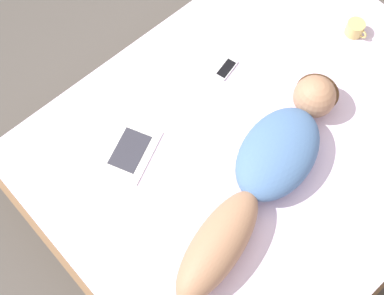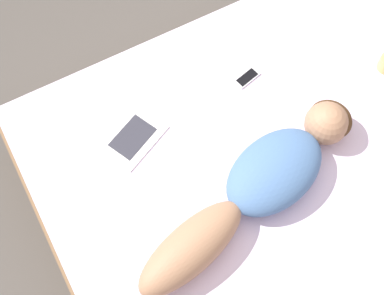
{
  "view_description": "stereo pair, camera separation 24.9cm",
  "coord_description": "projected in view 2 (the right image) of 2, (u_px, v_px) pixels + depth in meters",
  "views": [
    {
      "loc": [
        0.62,
        -1.02,
        2.77
      ],
      "look_at": [
        -0.16,
        -0.31,
        0.51
      ],
      "focal_mm": 50.0,
      "sensor_mm": 36.0,
      "label": 1
    },
    {
      "loc": [
        0.77,
        -0.82,
        2.77
      ],
      "look_at": [
        -0.16,
        -0.31,
        0.51
      ],
      "focal_mm": 50.0,
      "sensor_mm": 36.0,
      "label": 2
    }
  ],
  "objects": [
    {
      "name": "ground_plane",
      "position": [
        255.0,
        185.0,
        2.96
      ],
      "size": [
        12.0,
        12.0,
        0.0
      ],
      "primitive_type": "plane",
      "color": "#4C4742"
    },
    {
      "name": "bed",
      "position": [
        260.0,
        170.0,
        2.75
      ],
      "size": [
        1.74,
        2.18,
        0.46
      ],
      "color": "brown",
      "rests_on": "ground_plane"
    },
    {
      "name": "person",
      "position": [
        260.0,
        184.0,
        2.37
      ],
      "size": [
        0.52,
        1.28,
        0.21
      ],
      "rotation": [
        0.0,
        0.0,
        0.25
      ],
      "color": "#A37556",
      "rests_on": "bed"
    },
    {
      "name": "open_magazine",
      "position": [
        117.0,
        126.0,
        2.59
      ],
      "size": [
        0.51,
        0.45,
        0.01
      ],
      "rotation": [
        0.0,
        0.0,
        0.43
      ],
      "color": "white",
      "rests_on": "bed"
    },
    {
      "name": "cell_phone",
      "position": [
        247.0,
        78.0,
        2.71
      ],
      "size": [
        0.09,
        0.15,
        0.01
      ],
      "rotation": [
        0.0,
        0.0,
        0.24
      ],
      "color": "silver",
      "rests_on": "bed"
    }
  ]
}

